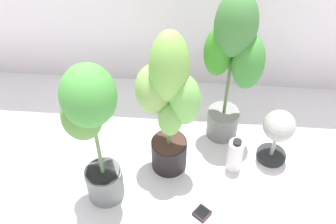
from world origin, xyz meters
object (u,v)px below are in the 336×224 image
at_px(potted_plant_front_left, 91,125).
at_px(nutrient_bottle, 235,155).
at_px(floor_fan, 278,130).
at_px(potted_plant_back_right, 233,59).
at_px(potted_plant_center, 168,100).
at_px(hygrometer_box, 202,213).

xyz_separation_m(potted_plant_front_left, nutrient_bottle, (0.74, 0.23, -0.46)).
height_order(potted_plant_front_left, floor_fan, potted_plant_front_left).
relative_size(potted_plant_back_right, floor_fan, 2.73).
bearing_deg(potted_plant_center, potted_plant_front_left, -147.38).
xyz_separation_m(potted_plant_back_right, potted_plant_center, (-0.33, -0.28, -0.07)).
bearing_deg(hygrometer_box, potted_plant_front_left, -153.07).
bearing_deg(hygrometer_box, potted_plant_center, 160.26).
relative_size(potted_plant_back_right, hygrometer_box, 9.13).
relative_size(potted_plant_center, potted_plant_front_left, 1.03).
height_order(potted_plant_back_right, nutrient_bottle, potted_plant_back_right).
height_order(hygrometer_box, floor_fan, floor_fan).
xyz_separation_m(potted_plant_back_right, potted_plant_front_left, (-0.68, -0.50, -0.04)).
relative_size(potted_plant_front_left, floor_fan, 2.50).
relative_size(hygrometer_box, nutrient_bottle, 0.46).
relative_size(floor_fan, nutrient_bottle, 1.53).
relative_size(hygrometer_box, floor_fan, 0.30).
bearing_deg(nutrient_bottle, potted_plant_back_right, 101.99).
distance_m(potted_plant_center, floor_fan, 0.70).
bearing_deg(hygrometer_box, potted_plant_back_right, 115.75).
distance_m(potted_plant_front_left, nutrient_bottle, 0.90).
relative_size(potted_plant_center, floor_fan, 2.58).
bearing_deg(nutrient_bottle, floor_fan, 23.09).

